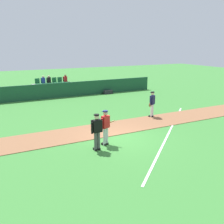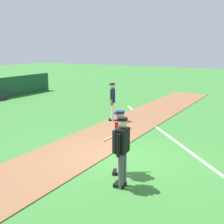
# 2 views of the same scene
# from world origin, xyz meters

# --- Properties ---
(ground_plane) EXTENTS (80.00, 80.00, 0.00)m
(ground_plane) POSITION_xyz_m (0.00, 0.00, 0.00)
(ground_plane) COLOR #387A33
(infield_dirt_path) EXTENTS (28.00, 2.41, 0.03)m
(infield_dirt_path) POSITION_xyz_m (0.00, 1.65, 0.01)
(infield_dirt_path) COLOR brown
(infield_dirt_path) RESTS_ON ground
(foul_line_chalk) EXTENTS (8.97, 8.12, 0.01)m
(foul_line_chalk) POSITION_xyz_m (3.00, -0.50, 0.01)
(foul_line_chalk) COLOR white
(foul_line_chalk) RESTS_ON ground
(dugout_fence) EXTENTS (20.00, 0.16, 1.37)m
(dugout_fence) POSITION_xyz_m (0.00, 11.90, 0.68)
(dugout_fence) COLOR #19472D
(dugout_fence) RESTS_ON ground
(stadium_bleachers) EXTENTS (3.90, 2.10, 1.90)m
(stadium_bleachers) POSITION_xyz_m (0.00, 13.36, 0.50)
(stadium_bleachers) COLOR slate
(stadium_bleachers) RESTS_ON ground
(batter_red_jersey) EXTENTS (0.75, 0.69, 1.76)m
(batter_red_jersey) POSITION_xyz_m (-0.94, -0.48, 0.97)
(batter_red_jersey) COLOR silver
(batter_red_jersey) RESTS_ON ground
(umpire_home_plate) EXTENTS (0.59, 0.33, 1.76)m
(umpire_home_plate) POSITION_xyz_m (-1.57, -0.87, 1.00)
(umpire_home_plate) COLOR #4C4C4C
(umpire_home_plate) RESTS_ON ground
(runner_navy_jersey) EXTENTS (0.64, 0.43, 1.76)m
(runner_navy_jersey) POSITION_xyz_m (4.00, 2.57, 0.96)
(runner_navy_jersey) COLOR white
(runner_navy_jersey) RESTS_ON ground
(equipment_bag) EXTENTS (0.90, 0.36, 0.36)m
(equipment_bag) POSITION_xyz_m (5.01, 11.45, 0.18)
(equipment_bag) COLOR #232328
(equipment_bag) RESTS_ON ground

